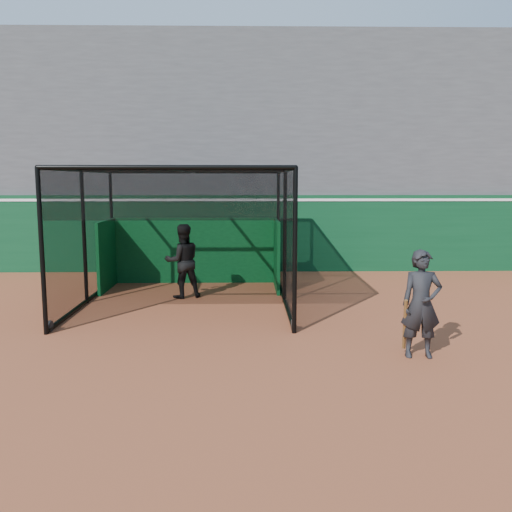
{
  "coord_description": "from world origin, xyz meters",
  "views": [
    {
      "loc": [
        0.33,
        -9.25,
        2.98
      ],
      "look_at": [
        0.54,
        2.0,
        1.4
      ],
      "focal_mm": 38.0,
      "sensor_mm": 36.0,
      "label": 1
    }
  ],
  "objects": [
    {
      "name": "ground",
      "position": [
        0.0,
        0.0,
        0.0
      ],
      "size": [
        120.0,
        120.0,
        0.0
      ],
      "primitive_type": "plane",
      "color": "#974C2C",
      "rests_on": "ground"
    },
    {
      "name": "outfield_wall",
      "position": [
        0.0,
        8.5,
        1.29
      ],
      "size": [
        50.0,
        0.5,
        2.5
      ],
      "color": "#0B3C1E",
      "rests_on": "ground"
    },
    {
      "name": "grandstand",
      "position": [
        0.0,
        12.27,
        4.48
      ],
      "size": [
        50.0,
        7.85,
        8.95
      ],
      "color": "#4C4C4F",
      "rests_on": "ground"
    },
    {
      "name": "batting_cage",
      "position": [
        -1.15,
        3.81,
        1.61
      ],
      "size": [
        4.94,
        5.55,
        3.22
      ],
      "color": "black",
      "rests_on": "ground"
    },
    {
      "name": "batter",
      "position": [
        -1.29,
        4.39,
        0.94
      ],
      "size": [
        1.1,
        0.98,
        1.88
      ],
      "primitive_type": "imported",
      "rotation": [
        0.0,
        0.0,
        3.49
      ],
      "color": "black",
      "rests_on": "ground"
    },
    {
      "name": "on_deck_player",
      "position": [
        3.27,
        -0.42,
        0.91
      ],
      "size": [
        0.69,
        0.47,
        1.83
      ],
      "color": "black",
      "rests_on": "ground"
    }
  ]
}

